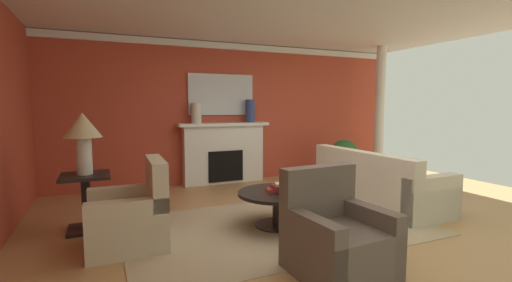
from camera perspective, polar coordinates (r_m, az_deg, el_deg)
ground_plane at (r=4.79m, az=8.98°, el=-13.00°), size 9.08×9.08×0.00m
wall_fireplace at (r=7.26m, az=-3.83°, el=4.58°), size 7.59×0.12×2.77m
ceiling_panel at (r=4.95m, az=7.53°, el=20.53°), size 7.59×6.53×0.06m
crown_moulding at (r=7.28m, az=-3.68°, el=14.89°), size 7.59×0.08×0.12m
area_rug at (r=4.64m, az=3.42°, el=-13.45°), size 3.70×2.31×0.01m
fireplace at (r=7.04m, az=-5.21°, el=-2.17°), size 1.80×0.35×1.19m
mantel_mirror at (r=7.10m, az=-5.61°, el=7.43°), size 1.33×0.04×0.80m
sofa at (r=5.81m, az=18.80°, el=-6.83°), size 0.94×2.12×0.85m
armchair_near_window at (r=4.17m, az=-19.43°, el=-11.67°), size 0.82×0.82×0.95m
armchair_facing_fireplace at (r=3.44m, az=12.79°, el=-15.26°), size 0.86×0.86×0.95m
coffee_table at (r=4.55m, az=3.45°, el=-9.53°), size 1.00×1.00×0.45m
side_table at (r=4.85m, az=-25.63°, el=-8.32°), size 0.56×0.56×0.70m
table_lamp at (r=4.73m, az=-26.07°, el=1.43°), size 0.44×0.44×0.75m
vase_mantel_right at (r=7.13m, az=-0.94°, el=4.84°), size 0.19×0.19×0.45m
vase_mantel_left at (r=6.78m, az=-9.57°, el=4.40°), size 0.19×0.19×0.38m
book_red_cover at (r=4.50m, az=3.10°, el=-7.90°), size 0.26×0.23×0.04m
book_art_folio at (r=4.48m, az=3.99°, el=-7.37°), size 0.22×0.19×0.05m
book_small_novel at (r=4.42m, az=4.66°, el=-6.97°), size 0.28×0.22×0.04m
potted_plant at (r=7.51m, az=13.96°, el=-2.39°), size 0.56×0.56×0.83m
column_white at (r=8.05m, az=19.25°, el=4.38°), size 0.20×0.20×2.77m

